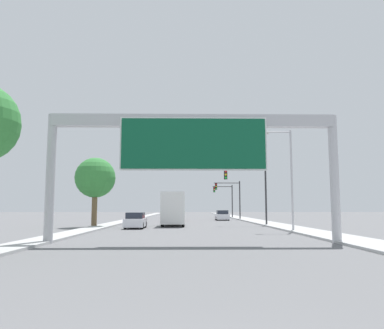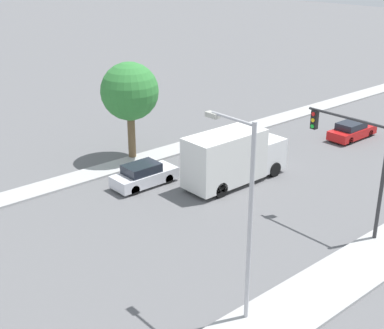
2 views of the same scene
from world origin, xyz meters
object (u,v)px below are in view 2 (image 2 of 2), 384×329
at_px(truck_box_primary, 233,157).
at_px(car_near_left, 144,175).
at_px(traffic_light_near_intersection, 358,155).
at_px(street_lamp_right, 245,207).
at_px(palm_tree_background, 130,92).
at_px(car_far_center, 352,131).

bearing_deg(truck_box_primary, car_near_left, -127.13).
distance_m(traffic_light_near_intersection, street_lamp_right, 10.03).
height_order(palm_tree_background, street_lamp_right, street_lamp_right).
relative_size(car_far_center, car_near_left, 1.04).
bearing_deg(truck_box_primary, palm_tree_background, -163.49).
height_order(car_far_center, palm_tree_background, palm_tree_background).
height_order(traffic_light_near_intersection, street_lamp_right, street_lamp_right).
bearing_deg(car_near_left, truck_box_primary, 52.87).
distance_m(car_far_center, car_near_left, 18.64).
bearing_deg(truck_box_primary, car_far_center, 90.00).
relative_size(car_far_center, street_lamp_right, 0.53).
relative_size(car_near_left, street_lamp_right, 0.51).
bearing_deg(traffic_light_near_intersection, truck_box_primary, -177.20).
distance_m(car_far_center, street_lamp_right, 25.64).
xyz_separation_m(truck_box_primary, street_lamp_right, (10.03, -9.49, 3.28)).
bearing_deg(palm_tree_background, truck_box_primary, 16.51).
xyz_separation_m(car_near_left, traffic_light_near_intersection, (12.21, 5.05, 3.70)).
xyz_separation_m(car_far_center, palm_tree_background, (-8.03, -16.06, 4.34)).
relative_size(traffic_light_near_intersection, palm_tree_background, 0.91).
xyz_separation_m(palm_tree_background, street_lamp_right, (18.06, -7.12, 0.08)).
xyz_separation_m(car_near_left, truck_box_primary, (3.50, 4.62, 1.09)).
height_order(truck_box_primary, palm_tree_background, palm_tree_background).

